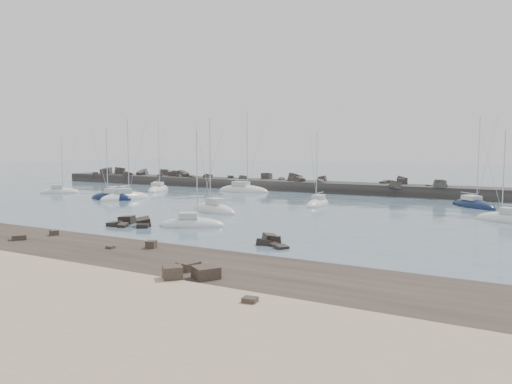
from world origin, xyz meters
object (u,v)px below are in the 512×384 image
sailboat_3 (125,198)px  sailboat_5 (214,210)px  sailboat_7 (192,225)px  sailboat_0 (60,192)px  sailboat_2 (111,198)px  sailboat_8 (473,206)px  sailboat_6 (318,204)px  sailboat_9 (507,220)px  sailboat_4 (243,191)px  sailboat_1 (158,190)px

sailboat_3 → sailboat_5: 21.51m
sailboat_7 → sailboat_0: bearing=156.7°
sailboat_2 → sailboat_0: bearing=168.3°
sailboat_2 → sailboat_5: (22.49, -4.35, -0.00)m
sailboat_7 → sailboat_8: 40.49m
sailboat_6 → sailboat_5: bearing=-124.8°
sailboat_3 → sailboat_0: bearing=173.4°
sailboat_3 → sailboat_9: 54.13m
sailboat_4 → sailboat_3: bearing=-115.6°
sailboat_3 → sailboat_8: (49.22, 16.22, -0.02)m
sailboat_1 → sailboat_9: size_ratio=1.25×
sailboat_0 → sailboat_7: 47.11m
sailboat_1 → sailboat_8: size_ratio=1.04×
sailboat_4 → sailboat_9: (44.31, -16.77, -0.01)m
sailboat_0 → sailboat_7: size_ratio=0.97×
sailboat_5 → sailboat_8: (28.46, 21.87, -0.02)m
sailboat_5 → sailboat_1: bearing=142.7°
sailboat_6 → sailboat_9: 24.55m
sailboat_4 → sailboat_6: bearing=-32.8°
sailboat_8 → sailboat_4: bearing=174.2°
sailboat_2 → sailboat_6: bearing=15.3°
sailboat_6 → sailboat_9: (24.25, -3.84, 0.01)m
sailboat_0 → sailboat_3: size_ratio=0.78×
sailboat_0 → sailboat_4: sailboat_4 is taller
sailboat_1 → sailboat_6: sailboat_1 is taller
sailboat_3 → sailboat_5: (20.76, -5.64, 0.01)m
sailboat_1 → sailboat_7: 43.68m
sailboat_5 → sailboat_9: size_ratio=1.17×
sailboat_1 → sailboat_4: bearing=21.4°
sailboat_3 → sailboat_9: size_ratio=1.23×
sailboat_2 → sailboat_7: bearing=-29.3°
sailboat_0 → sailboat_8: (67.05, 14.17, -0.00)m
sailboat_6 → sailboat_7: 24.27m
sailboat_4 → sailboat_5: 28.17m
sailboat_1 → sailboat_2: (3.72, -15.63, 0.02)m
sailboat_3 → sailboat_6: (29.76, 7.33, -0.02)m
sailboat_2 → sailboat_4: (11.43, 21.56, -0.01)m
sailboat_8 → sailboat_9: bearing=-69.3°
sailboat_7 → sailboat_9: (28.57, 20.04, 0.01)m
sailboat_1 → sailboat_2: bearing=-76.6°
sailboat_0 → sailboat_6: sailboat_6 is taller
sailboat_1 → sailboat_3: bearing=-69.2°
sailboat_0 → sailboat_3: bearing=-6.6°
sailboat_8 → sailboat_2: bearing=-161.0°
sailboat_2 → sailboat_9: (55.74, 4.79, -0.01)m
sailboat_0 → sailboat_7: bearing=-23.3°
sailboat_3 → sailboat_4: (9.70, 20.26, 0.00)m
sailboat_0 → sailboat_3: (17.84, -2.05, 0.01)m
sailboat_4 → sailboat_8: size_ratio=1.19×
sailboat_1 → sailboat_2: sailboat_1 is taller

